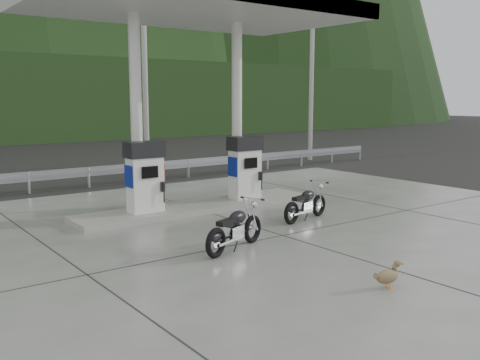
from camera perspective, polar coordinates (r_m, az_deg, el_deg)
ground at (r=12.77m, az=1.61°, el=-5.11°), size 160.00×160.00×0.00m
forecourt_apron at (r=12.77m, az=1.61°, el=-5.07°), size 18.00×14.00×0.02m
pump_island at (r=14.74m, az=-4.43°, el=-2.87°), size 7.00×1.40×0.15m
gas_pump_left at (r=13.80m, az=-10.10°, el=0.33°), size 0.95×0.55×1.80m
gas_pump_right at (r=15.48m, az=0.54°, el=1.37°), size 0.95×0.55×1.80m
canopy_column_left at (r=14.02m, az=-11.01°, el=7.00°), size 0.30×0.30×5.00m
canopy_column_right at (r=15.68m, az=-0.34°, el=7.33°), size 0.30×0.30×5.00m
canopy_roof at (r=14.63m, az=-4.68°, el=17.81°), size 8.50×5.00×0.40m
guardrail at (r=19.47m, az=-13.14°, el=1.58°), size 26.00×0.16×1.42m
road at (r=22.78m, az=-16.62°, el=0.67°), size 60.00×7.00×0.01m
utility_pole_b at (r=21.55m, az=-10.12°, el=11.11°), size 0.22×0.22×8.00m
utility_pole_c at (r=26.83m, az=7.63°, el=10.67°), size 0.22×0.22×8.00m
motorcycle_left at (r=13.52m, az=7.02°, el=-2.58°), size 1.76×0.90×0.80m
motorcycle_right at (r=10.79m, az=-0.54°, el=-5.27°), size 1.87×1.13×0.84m
duck at (r=9.04m, az=15.43°, el=-9.94°), size 0.54×0.22×0.38m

